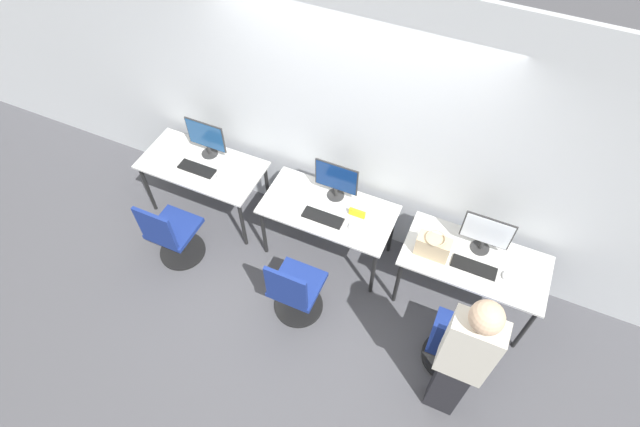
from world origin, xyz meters
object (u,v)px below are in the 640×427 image
object	(u,v)px
monitor_left	(206,137)
keyboard_left	(197,169)
office_chair_center	(295,292)
keyboard_right	(474,267)
mouse_right	(506,275)
monitor_right	(486,233)
handbag	(433,246)
mouse_left	(220,175)
mouse_center	(351,225)
office_chair_left	(172,236)
person_right	(463,359)
keyboard_center	(323,218)
monitor_center	(336,180)
office_chair_right	(454,346)

from	to	relation	value
monitor_left	keyboard_left	bearing A→B (deg)	-90.00
office_chair_center	keyboard_right	distance (m)	1.63
office_chair_center	mouse_right	xyz separation A→B (m)	(1.70, 0.72, 0.37)
monitor_right	handbag	world-z (taller)	monitor_right
mouse_left	handbag	bearing A→B (deg)	-0.91
mouse_right	handbag	world-z (taller)	handbag
mouse_center	mouse_left	bearing A→B (deg)	178.26
handbag	office_chair_left	bearing A→B (deg)	-166.09
keyboard_right	person_right	xyz separation A→B (m)	(0.09, -0.97, 0.23)
keyboard_center	handbag	distance (m)	1.05
keyboard_left	monitor_center	size ratio (longest dim) A/B	0.91
keyboard_center	mouse_right	xyz separation A→B (m)	(1.70, 0.07, 0.01)
keyboard_right	monitor_left	bearing A→B (deg)	174.87
keyboard_center	keyboard_right	distance (m)	1.43
keyboard_left	keyboard_center	bearing A→B (deg)	-1.96
monitor_left	mouse_left	xyz separation A→B (m)	(0.26, -0.23, -0.22)
monitor_center	keyboard_right	bearing A→B (deg)	-10.63
monitor_left	mouse_center	xyz separation A→B (m)	(1.72, -0.28, -0.22)
keyboard_center	office_chair_right	world-z (taller)	office_chair_right
mouse_right	office_chair_right	xyz separation A→B (m)	(-0.21, -0.63, -0.37)
mouse_center	office_chair_right	bearing A→B (deg)	-25.84
office_chair_left	mouse_left	bearing A→B (deg)	69.88
monitor_center	office_chair_right	world-z (taller)	monitor_center
monitor_center	monitor_right	xyz separation A→B (m)	(1.43, -0.04, 0.00)
office_chair_left	monitor_center	size ratio (longest dim) A/B	2.06
monitor_left	handbag	distance (m)	2.50
mouse_left	keyboard_right	size ratio (longest dim) A/B	0.23
monitor_center	mouse_left	bearing A→B (deg)	-168.25
monitor_center	handbag	xyz separation A→B (m)	(1.05, -0.28, -0.12)
office_chair_left	person_right	size ratio (longest dim) A/B	0.52
keyboard_center	person_right	distance (m)	1.80
monitor_right	mouse_left	bearing A→B (deg)	-175.54
mouse_center	handbag	size ratio (longest dim) A/B	0.30
keyboard_center	office_chair_center	xyz separation A→B (m)	(0.01, -0.65, -0.36)
keyboard_center	office_chair_center	bearing A→B (deg)	-89.40
handbag	mouse_left	bearing A→B (deg)	179.09
mouse_left	mouse_center	size ratio (longest dim) A/B	1.00
office_chair_left	keyboard_right	size ratio (longest dim) A/B	2.26
mouse_left	handbag	size ratio (longest dim) A/B	0.30
monitor_left	mouse_center	world-z (taller)	monitor_left
monitor_center	mouse_right	bearing A→B (deg)	-8.10
office_chair_left	monitor_left	bearing A→B (deg)	91.87
monitor_left	mouse_right	size ratio (longest dim) A/B	4.81
monitor_left	handbag	xyz separation A→B (m)	(2.48, -0.27, -0.12)
office_chair_right	mouse_center	bearing A→B (deg)	154.16
office_chair_left	office_chair_center	xyz separation A→B (m)	(1.41, -0.07, 0.00)
monitor_right	office_chair_right	xyz separation A→B (m)	(0.06, -0.83, -0.59)
mouse_center	office_chair_right	world-z (taller)	office_chair_right
mouse_center	office_chair_right	distance (m)	1.39
monitor_left	keyboard_right	size ratio (longest dim) A/B	1.10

